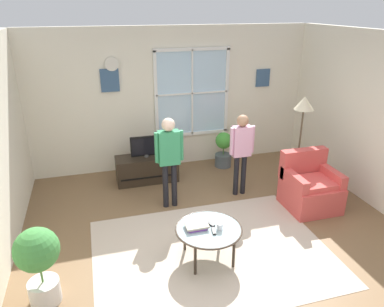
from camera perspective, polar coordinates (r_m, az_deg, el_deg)
ground_plane at (r=4.91m, az=5.36°, el=-15.06°), size 5.85×6.40×0.02m
back_wall at (r=6.93m, az=-2.96°, el=8.67°), size 5.25×0.17×2.63m
area_rug at (r=4.87m, az=3.09°, el=-15.10°), size 2.99×2.25×0.01m
tv_stand at (r=6.55m, az=-7.09°, el=-2.39°), size 1.08×0.44×0.47m
television at (r=6.38m, az=-7.27°, el=1.15°), size 0.54×0.08×0.38m
armchair at (r=5.95m, az=18.02°, el=-5.13°), size 0.76×0.74×0.87m
coffee_table at (r=4.52m, az=2.64°, el=-11.94°), size 0.83×0.83×0.45m
book_stack at (r=4.50m, az=0.72°, el=-11.30°), size 0.28×0.20×0.06m
cup at (r=4.47m, az=4.39°, el=-11.37°), size 0.07×0.07×0.09m
remote_near_books at (r=4.57m, az=2.85°, el=-10.97°), size 0.10×0.14×0.02m
remote_near_cup at (r=4.45m, az=3.43°, el=-12.07°), size 0.06×0.14×0.02m
person_green_shirt at (r=5.43m, az=-3.63°, el=0.10°), size 0.44×0.20×1.45m
person_pink_shirt at (r=5.86m, az=7.78°, el=1.20°), size 0.42×0.19×1.38m
potted_plant_by_window at (r=7.07m, az=4.97°, el=0.67°), size 0.32×0.32×0.70m
potted_plant_corner at (r=4.18m, az=-23.00°, el=-15.07°), size 0.46×0.46×0.90m
floor_lamp at (r=6.26m, az=17.10°, el=6.24°), size 0.32×0.32×1.59m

